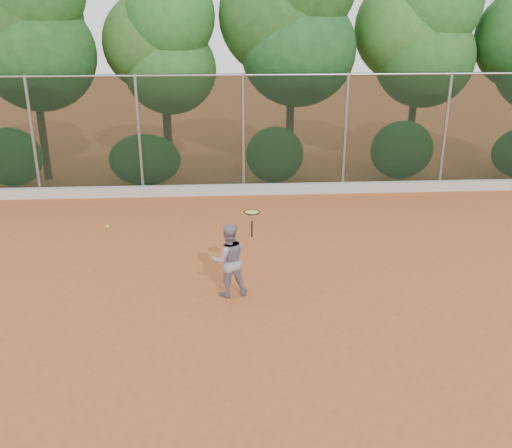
{
  "coord_description": "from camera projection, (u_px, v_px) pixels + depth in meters",
  "views": [
    {
      "loc": [
        -0.64,
        -9.4,
        5.2
      ],
      "look_at": [
        0.0,
        1.0,
        1.25
      ],
      "focal_mm": 40.0,
      "sensor_mm": 36.0,
      "label": 1
    }
  ],
  "objects": [
    {
      "name": "tennis_player",
      "position": [
        229.0,
        260.0,
        10.81
      ],
      "size": [
        0.81,
        0.69,
        1.46
      ],
      "primitive_type": "imported",
      "rotation": [
        0.0,
        0.0,
        3.35
      ],
      "color": "gray",
      "rests_on": "ground"
    },
    {
      "name": "tennis_ball_in_flight",
      "position": [
        108.0,
        227.0,
        10.88
      ],
      "size": [
        0.07,
        0.07,
        0.07
      ],
      "color": "#C1CE2E",
      "rests_on": "ground"
    },
    {
      "name": "tennis_racket",
      "position": [
        252.0,
        214.0,
        10.39
      ],
      "size": [
        0.4,
        0.4,
        0.52
      ],
      "color": "black",
      "rests_on": "ground"
    },
    {
      "name": "foliage_backdrop",
      "position": [
        222.0,
        36.0,
        17.44
      ],
      "size": [
        23.7,
        3.63,
        7.55
      ],
      "color": "#412C19",
      "rests_on": "ground"
    },
    {
      "name": "concrete_curb",
      "position": [
        244.0,
        189.0,
        16.96
      ],
      "size": [
        24.0,
        0.2,
        0.3
      ],
      "primitive_type": "cube",
      "color": "#B9B4AC",
      "rests_on": "ground"
    },
    {
      "name": "ground",
      "position": [
        259.0,
        305.0,
        10.65
      ],
      "size": [
        80.0,
        80.0,
        0.0
      ],
      "primitive_type": "plane",
      "color": "#AC5528",
      "rests_on": "ground"
    },
    {
      "name": "chainlink_fence",
      "position": [
        243.0,
        131.0,
        16.53
      ],
      "size": [
        24.09,
        0.09,
        3.5
      ],
      "color": "black",
      "rests_on": "ground"
    }
  ]
}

